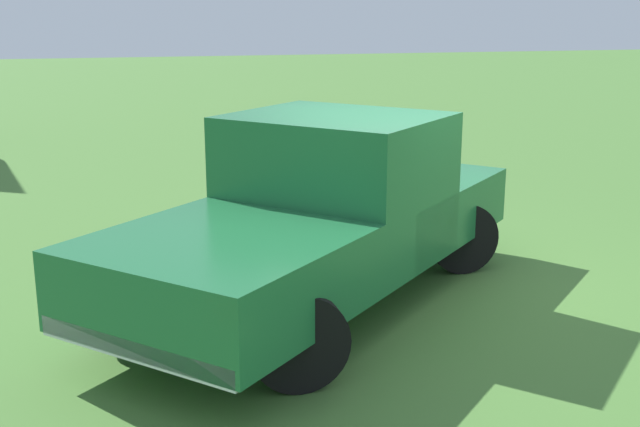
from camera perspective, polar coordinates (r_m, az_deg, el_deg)
The scene contains 2 objects.
ground_plane at distance 8.22m, azimuth 5.95°, elevation -5.43°, with size 80.00×80.00×0.00m, color #477533.
pickup_truck at distance 7.66m, azimuth 0.51°, elevation 0.44°, with size 4.97×4.88×1.80m.
Camera 1 is at (-2.76, -7.22, 2.80)m, focal length 44.85 mm.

